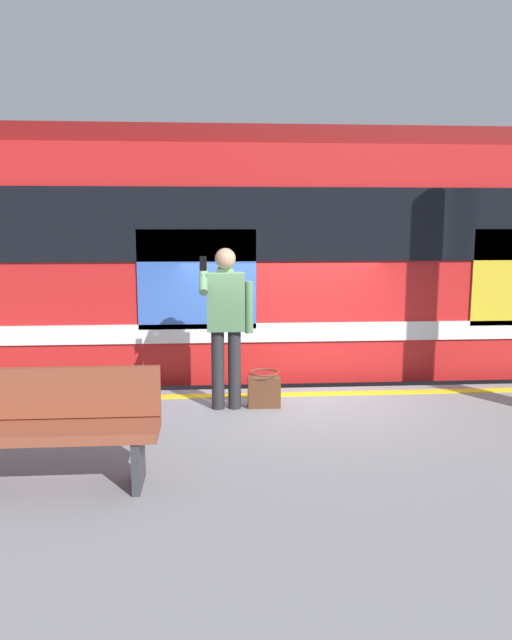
{
  "coord_description": "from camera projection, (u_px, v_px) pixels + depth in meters",
  "views": [
    {
      "loc": [
        0.84,
        7.08,
        2.98
      ],
      "look_at": [
        0.36,
        0.3,
        1.88
      ],
      "focal_mm": 33.52,
      "sensor_mm": 36.0,
      "label": 1
    }
  ],
  "objects": [
    {
      "name": "bench",
      "position": [
        52.0,
        424.0,
        4.54
      ],
      "size": [
        1.63,
        0.44,
        0.9
      ],
      "color": "brown",
      "rests_on": "platform"
    },
    {
      "name": "track_rail_far",
      "position": [
        265.0,
        399.0,
        9.97
      ],
      "size": [
        20.36,
        0.08,
        0.16
      ],
      "primitive_type": "cube",
      "color": "slate",
      "rests_on": "ground"
    },
    {
      "name": "train_carriage",
      "position": [
        341.0,
        253.0,
        8.94
      ],
      "size": [
        12.07,
        3.01,
        4.03
      ],
      "color": "red",
      "rests_on": "ground"
    },
    {
      "name": "track_rail_near",
      "position": [
        274.0,
        428.0,
        8.56
      ],
      "size": [
        20.36,
        0.08,
        0.16
      ],
      "primitive_type": "cube",
      "color": "slate",
      "rests_on": "ground"
    },
    {
      "name": "ground_plane",
      "position": [
        283.0,
        464.0,
        7.5
      ],
      "size": [
        23.5,
        23.5,
        0.0
      ],
      "primitive_type": "plane",
      "color": "#3D3D3F"
    },
    {
      "name": "platform",
      "position": [
        316.0,
        522.0,
        5.04
      ],
      "size": [
        15.66,
        4.84,
        0.98
      ],
      "primitive_type": "cube",
      "color": "gray",
      "rests_on": "ground"
    },
    {
      "name": "handbag",
      "position": [
        264.0,
        390.0,
        6.56
      ],
      "size": [
        0.35,
        0.32,
        0.4
      ],
      "color": "#59331E",
      "rests_on": "platform"
    },
    {
      "name": "safety_line",
      "position": [
        286.0,
        394.0,
        7.05
      ],
      "size": [
        15.35,
        0.16,
        0.01
      ],
      "primitive_type": "cube",
      "color": "yellow",
      "rests_on": "platform"
    },
    {
      "name": "passenger",
      "position": [
        226.0,
        315.0,
        6.39
      ],
      "size": [
        0.57,
        0.55,
        1.75
      ],
      "color": "#262628",
      "rests_on": "platform"
    }
  ]
}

